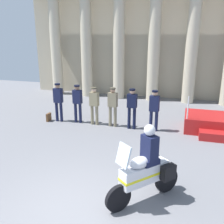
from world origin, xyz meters
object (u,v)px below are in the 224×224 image
reviewing_stand (216,124)px  officer_in_row_5 (154,107)px  officer_in_row_0 (58,99)px  officer_in_row_4 (132,106)px  briefcase_on_ground (49,117)px  officer_in_row_1 (77,101)px  officer_in_row_2 (94,103)px  motorcycle_with_rider (147,170)px  officer_in_row_3 (113,104)px

reviewing_stand → officer_in_row_5: bearing=-165.6°
officer_in_row_0 → officer_in_row_4: bearing=-173.9°
briefcase_on_ground → officer_in_row_4: bearing=1.0°
officer_in_row_1 → officer_in_row_5: 3.36m
officer_in_row_0 → officer_in_row_2: bearing=-172.1°
officer_in_row_1 → officer_in_row_4: size_ratio=1.00×
officer_in_row_0 → officer_in_row_5: (4.25, -0.01, -0.03)m
officer_in_row_4 → motorcycle_with_rider: motorcycle_with_rider is taller
officer_in_row_5 → motorcycle_with_rider: 4.66m
reviewing_stand → officer_in_row_0: bearing=-174.8°
officer_in_row_4 → officer_in_row_5: size_ratio=1.01×
officer_in_row_2 → motorcycle_with_rider: motorcycle_with_rider is taller
officer_in_row_3 → motorcycle_with_rider: bearing=121.5°
officer_in_row_0 → officer_in_row_4: (3.35, -0.04, -0.02)m
officer_in_row_2 → officer_in_row_4: 1.66m
officer_in_row_5 → briefcase_on_ground: officer_in_row_5 is taller
officer_in_row_0 → officer_in_row_3: 2.51m
officer_in_row_1 → officer_in_row_2: officer_in_row_1 is taller
officer_in_row_1 → officer_in_row_5: (3.36, -0.09, -0.01)m
reviewing_stand → officer_in_row_1: size_ratio=1.46×
officer_in_row_4 → officer_in_row_0: bearing=6.1°
officer_in_row_3 → motorcycle_with_rider: motorcycle_with_rider is taller
reviewing_stand → officer_in_row_3: size_ratio=1.48×
officer_in_row_1 → officer_in_row_4: (2.45, -0.11, 0.00)m
reviewing_stand → officer_in_row_0: (-6.70, -0.62, 0.72)m
officer_in_row_2 → briefcase_on_ground: 2.31m
officer_in_row_4 → reviewing_stand: bearing=-162.3°
officer_in_row_3 → officer_in_row_5: officer_in_row_3 is taller
reviewing_stand → motorcycle_with_rider: size_ratio=1.31×
officer_in_row_4 → officer_in_row_5: bearing=-171.9°
officer_in_row_1 → briefcase_on_ground: bearing=14.1°
reviewing_stand → officer_in_row_3: bearing=-172.1°
officer_in_row_5 → briefcase_on_ground: bearing=7.8°
officer_in_row_3 → officer_in_row_0: bearing=7.4°
officer_in_row_4 → officer_in_row_5: 0.90m
officer_in_row_3 → officer_in_row_4: bearing=-177.9°
officer_in_row_2 → officer_in_row_4: (1.66, -0.07, 0.03)m
officer_in_row_3 → officer_in_row_4: (0.84, -0.07, 0.01)m
officer_in_row_5 → briefcase_on_ground: 4.80m
officer_in_row_2 → officer_in_row_3: bearing=-173.6°
officer_in_row_1 → officer_in_row_2: 0.79m
officer_in_row_1 → officer_in_row_0: bearing=11.3°
officer_in_row_2 → motorcycle_with_rider: 5.56m
motorcycle_with_rider → reviewing_stand: bearing=-159.4°
reviewing_stand → briefcase_on_ground: size_ratio=6.90×
officer_in_row_2 → briefcase_on_ground: officer_in_row_2 is taller
officer_in_row_2 → officer_in_row_4: bearing=-175.8°
officer_in_row_1 → officer_in_row_4: bearing=-175.8°
officer_in_row_4 → officer_in_row_5: officer_in_row_4 is taller
officer_in_row_0 → briefcase_on_ground: 0.98m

